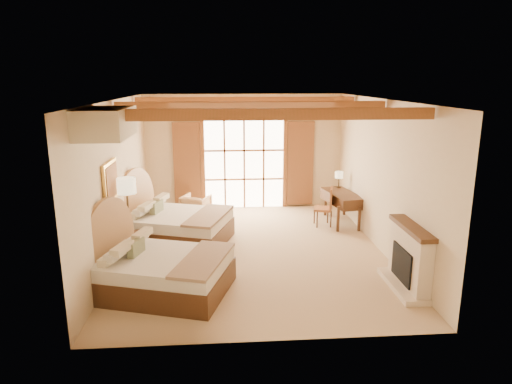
{
  "coord_description": "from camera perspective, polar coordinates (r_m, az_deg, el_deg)",
  "views": [
    {
      "loc": [
        -0.63,
        -9.22,
        3.62
      ],
      "look_at": [
        0.09,
        0.2,
        1.25
      ],
      "focal_mm": 32.0,
      "sensor_mm": 36.0,
      "label": 1
    }
  ],
  "objects": [
    {
      "name": "ceiling_beams",
      "position": [
        9.26,
        -0.45,
        10.72
      ],
      "size": [
        5.39,
        4.6,
        0.18
      ],
      "primitive_type": null,
      "color": "#9A5432",
      "rests_on": "ceiling"
    },
    {
      "name": "bed_far",
      "position": [
        10.48,
        -10.59,
        -3.88
      ],
      "size": [
        2.66,
        2.24,
        1.44
      ],
      "rotation": [
        0.0,
        0.0,
        -0.31
      ],
      "color": "#4E2D1D",
      "rests_on": "floor"
    },
    {
      "name": "nightstand",
      "position": [
        9.64,
        -15.15,
        -6.66
      ],
      "size": [
        0.58,
        0.58,
        0.58
      ],
      "primitive_type": "cube",
      "rotation": [
        0.0,
        0.0,
        0.23
      ],
      "color": "#4E2D1D",
      "rests_on": "floor"
    },
    {
      "name": "desk_chair",
      "position": [
        11.6,
        8.45,
        -2.7
      ],
      "size": [
        0.54,
        0.53,
        0.98
      ],
      "rotation": [
        0.0,
        0.0,
        -0.27
      ],
      "color": "#9A5B32",
      "rests_on": "floor"
    },
    {
      "name": "wall_right",
      "position": [
        10.02,
        15.46,
        1.92
      ],
      "size": [
        0.0,
        7.0,
        7.0
      ],
      "primitive_type": "plane",
      "rotation": [
        1.57,
        0.0,
        -1.57
      ],
      "color": "beige",
      "rests_on": "ground"
    },
    {
      "name": "wall_back",
      "position": [
        12.89,
        -1.51,
        5.04
      ],
      "size": [
        5.5,
        0.0,
        5.5
      ],
      "primitive_type": "plane",
      "rotation": [
        1.57,
        0.0,
        0.0
      ],
      "color": "beige",
      "rests_on": "ground"
    },
    {
      "name": "canopy_valance",
      "position": [
        7.46,
        -18.25,
        8.22
      ],
      "size": [
        0.7,
        1.4,
        0.45
      ],
      "primitive_type": "cube",
      "color": "beige",
      "rests_on": "ceiling"
    },
    {
      "name": "fireplace",
      "position": [
        8.49,
        18.52,
        -8.17
      ],
      "size": [
        0.46,
        1.4,
        1.16
      ],
      "color": "beige",
      "rests_on": "ground"
    },
    {
      "name": "desk",
      "position": [
        11.86,
        10.66,
        -1.83
      ],
      "size": [
        0.88,
        1.55,
        0.79
      ],
      "rotation": [
        0.0,
        0.0,
        0.18
      ],
      "color": "#4E2D1D",
      "rests_on": "floor"
    },
    {
      "name": "ottoman",
      "position": [
        11.71,
        -5.83,
        -2.99
      ],
      "size": [
        0.62,
        0.62,
        0.4
      ],
      "primitive_type": "cube",
      "rotation": [
        0.0,
        0.0,
        -0.12
      ],
      "color": "#AD8349",
      "rests_on": "floor"
    },
    {
      "name": "painting",
      "position": [
        8.92,
        -17.7,
        1.28
      ],
      "size": [
        0.06,
        0.95,
        0.75
      ],
      "color": "#F1BF54",
      "rests_on": "wall_left"
    },
    {
      "name": "desk_lamp",
      "position": [
        12.27,
        10.34,
        2.04
      ],
      "size": [
        0.21,
        0.21,
        0.43
      ],
      "color": "#3A2C1B",
      "rests_on": "desk"
    },
    {
      "name": "bed_near",
      "position": [
        8.15,
        -12.59,
        -9.34
      ],
      "size": [
        2.6,
        2.18,
        1.42
      ],
      "rotation": [
        0.0,
        0.0,
        -0.3
      ],
      "color": "#4E2D1D",
      "rests_on": "floor"
    },
    {
      "name": "wall_left",
      "position": [
        9.67,
        -16.92,
        1.39
      ],
      "size": [
        0.0,
        7.0,
        7.0
      ],
      "primitive_type": "plane",
      "rotation": [
        1.57,
        0.0,
        1.57
      ],
      "color": "beige",
      "rests_on": "ground"
    },
    {
      "name": "armchair",
      "position": [
        12.2,
        -7.51,
        -1.81
      ],
      "size": [
        0.87,
        0.88,
        0.62
      ],
      "primitive_type": "imported",
      "rotation": [
        0.0,
        0.0,
        -3.51
      ],
      "color": "tan",
      "rests_on": "floor"
    },
    {
      "name": "floor",
      "position": [
        9.92,
        -0.42,
        -7.34
      ],
      "size": [
        7.0,
        7.0,
        0.0
      ],
      "primitive_type": "plane",
      "color": "tan",
      "rests_on": "ground"
    },
    {
      "name": "floor_lamp",
      "position": [
        9.28,
        -15.86,
        0.12
      ],
      "size": [
        0.37,
        0.37,
        1.73
      ],
      "color": "#3A2C1B",
      "rests_on": "floor"
    },
    {
      "name": "french_doors",
      "position": [
        12.89,
        -1.48,
        3.46
      ],
      "size": [
        3.95,
        0.08,
        2.6
      ],
      "color": "white",
      "rests_on": "ground"
    },
    {
      "name": "ceiling",
      "position": [
        9.25,
        -0.45,
        11.46
      ],
      "size": [
        7.0,
        7.0,
        0.0
      ],
      "primitive_type": "plane",
      "rotation": [
        3.14,
        0.0,
        0.0
      ],
      "color": "#AB6438",
      "rests_on": "ground"
    }
  ]
}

